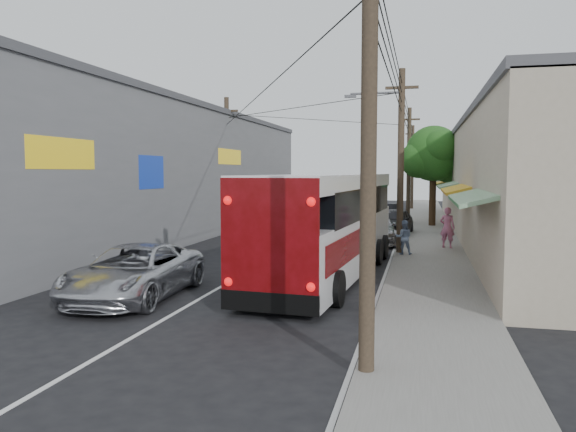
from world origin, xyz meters
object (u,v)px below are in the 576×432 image
(parked_suv, at_px, (375,228))
(jeepney, at_px, (134,272))
(pedestrian_far, at_px, (404,237))
(parked_car_far, at_px, (387,214))
(coach_bus, at_px, (329,224))
(pedestrian_near, at_px, (447,227))
(parked_car_mid, at_px, (394,222))

(parked_suv, bearing_deg, jeepney, -117.49)
(pedestrian_far, bearing_deg, parked_car_far, -87.97)
(coach_bus, xyz_separation_m, pedestrian_far, (2.39, 5.06, -0.98))
(pedestrian_near, bearing_deg, pedestrian_far, 70.25)
(pedestrian_far, bearing_deg, parked_suv, -75.15)
(parked_car_far, bearing_deg, pedestrian_far, -88.21)
(parked_car_mid, height_order, pedestrian_far, pedestrian_far)
(jeepney, bearing_deg, coach_bus, 41.72)
(jeepney, bearing_deg, parked_car_far, 74.63)
(pedestrian_near, bearing_deg, coach_bus, 77.37)
(parked_car_mid, bearing_deg, pedestrian_far, -78.65)
(jeepney, xyz_separation_m, parked_suv, (5.65, 14.38, -0.01))
(parked_car_mid, distance_m, pedestrian_far, 8.19)
(parked_car_mid, bearing_deg, parked_suv, -97.05)
(jeepney, distance_m, parked_car_far, 25.00)
(parked_suv, distance_m, pedestrian_near, 4.07)
(jeepney, distance_m, parked_car_mid, 19.03)
(pedestrian_near, height_order, pedestrian_far, pedestrian_near)
(jeepney, bearing_deg, pedestrian_near, 51.10)
(coach_bus, xyz_separation_m, jeepney, (-4.86, -4.69, -1.06))
(coach_bus, bearing_deg, parked_car_mid, 87.42)
(parked_car_far, xyz_separation_m, pedestrian_near, (3.48, -12.05, 0.34))
(parked_car_mid, xyz_separation_m, pedestrian_near, (2.68, -5.61, 0.28))
(jeepney, bearing_deg, parked_suv, 66.24)
(parked_suv, height_order, pedestrian_near, pedestrian_near)
(parked_suv, bearing_deg, coach_bus, -100.73)
(pedestrian_near, bearing_deg, parked_car_mid, -47.76)
(jeepney, distance_m, parked_suv, 15.45)
(pedestrian_near, relative_size, pedestrian_far, 1.30)
(parked_suv, xyz_separation_m, parked_car_mid, (0.80, 3.52, 0.03))
(pedestrian_near, bearing_deg, parked_car_far, -57.20)
(parked_suv, bearing_deg, parked_car_mid, 71.16)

